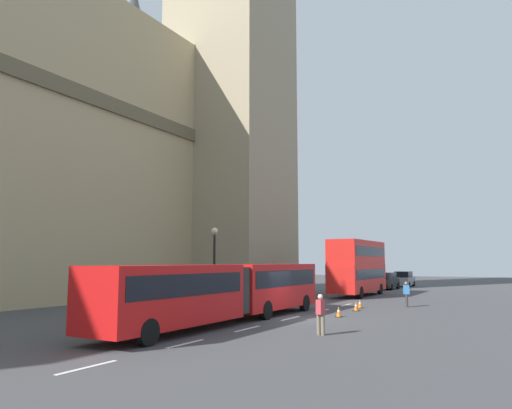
% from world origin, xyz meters
% --- Properties ---
extents(ground_plane, '(160.00, 160.00, 0.00)m').
position_xyz_m(ground_plane, '(0.00, 0.00, 0.00)').
color(ground_plane, '#424244').
extents(lane_centre_marking, '(25.20, 0.16, 0.01)m').
position_xyz_m(lane_centre_marking, '(-2.54, 0.00, 0.01)').
color(lane_centre_marking, silver).
rests_on(lane_centre_marking, ground_plane).
extents(articulated_bus, '(17.34, 2.54, 2.90)m').
position_xyz_m(articulated_bus, '(-3.50, 1.99, 1.75)').
color(articulated_bus, red).
rests_on(articulated_bus, ground_plane).
extents(double_decker_bus, '(9.69, 2.54, 4.90)m').
position_xyz_m(double_decker_bus, '(18.29, 2.00, 2.71)').
color(double_decker_bus, red).
rests_on(double_decker_bus, ground_plane).
extents(sedan_lead, '(4.40, 1.86, 1.85)m').
position_xyz_m(sedan_lead, '(29.48, 2.25, 0.91)').
color(sedan_lead, black).
rests_on(sedan_lead, ground_plane).
extents(sedan_trailing, '(4.40, 1.86, 1.85)m').
position_xyz_m(sedan_trailing, '(36.37, 1.87, 0.91)').
color(sedan_trailing, gray).
rests_on(sedan_trailing, ground_plane).
extents(traffic_cone_west, '(0.36, 0.36, 0.58)m').
position_xyz_m(traffic_cone_west, '(1.67, -2.05, 0.28)').
color(traffic_cone_west, black).
rests_on(traffic_cone_west, ground_plane).
extents(traffic_cone_middle, '(0.36, 0.36, 0.58)m').
position_xyz_m(traffic_cone_middle, '(5.35, -1.88, 0.28)').
color(traffic_cone_middle, black).
rests_on(traffic_cone_middle, ground_plane).
extents(traffic_cone_east, '(0.36, 0.36, 0.58)m').
position_xyz_m(traffic_cone_east, '(7.25, -1.54, 0.28)').
color(traffic_cone_east, black).
rests_on(traffic_cone_east, ground_plane).
extents(street_lamp, '(0.44, 0.44, 5.27)m').
position_xyz_m(street_lamp, '(1.98, 6.50, 3.06)').
color(street_lamp, black).
rests_on(street_lamp, ground_plane).
extents(pedestrian_near_cones, '(0.42, 0.36, 1.69)m').
position_xyz_m(pedestrian_near_cones, '(-4.98, -3.63, 0.91)').
color(pedestrian_near_cones, '#726651').
rests_on(pedestrian_near_cones, ground_plane).
extents(pedestrian_by_kerb, '(0.35, 0.45, 1.69)m').
position_xyz_m(pedestrian_by_kerb, '(9.51, -4.08, 0.91)').
color(pedestrian_by_kerb, '#333333').
rests_on(pedestrian_by_kerb, ground_plane).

